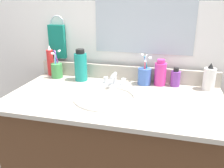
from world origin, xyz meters
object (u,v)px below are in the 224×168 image
at_px(bottle_cream_purple, 175,78).
at_px(cup_green, 57,70).
at_px(faucet, 115,81).
at_px(bottle_soap_pink, 160,73).
at_px(cup_blue_plastic, 145,76).
at_px(bottle_spray_red, 50,62).
at_px(bottle_mouthwash_teal, 81,66).
at_px(bottle_lotion_white, 209,78).
at_px(hand_towel, 57,42).

relative_size(bottle_cream_purple, cup_green, 0.60).
xyz_separation_m(faucet, bottle_cream_purple, (0.35, 0.09, 0.02)).
distance_m(bottle_soap_pink, cup_green, 0.66).
bearing_deg(cup_blue_plastic, faucet, -156.70).
bearing_deg(cup_blue_plastic, bottle_soap_pink, 8.08).
relative_size(bottle_spray_red, cup_blue_plastic, 1.08).
relative_size(bottle_cream_purple, bottle_mouthwash_teal, 0.56).
xyz_separation_m(bottle_soap_pink, bottle_cream_purple, (0.09, 0.00, -0.02)).
bearing_deg(bottle_spray_red, bottle_cream_purple, -1.26).
relative_size(bottle_lotion_white, cup_green, 0.84).
distance_m(bottle_soap_pink, bottle_lotion_white, 0.27).
xyz_separation_m(hand_towel, bottle_cream_purple, (0.78, -0.07, -0.17)).
height_order(bottle_soap_pink, bottle_lotion_white, same).
xyz_separation_m(bottle_lotion_white, cup_blue_plastic, (-0.36, 0.00, -0.01)).
relative_size(hand_towel, bottle_spray_red, 1.08).
bearing_deg(cup_green, bottle_mouthwash_teal, -3.61).
height_order(faucet, cup_green, cup_green).
distance_m(bottle_soap_pink, bottle_cream_purple, 0.09).
bearing_deg(cup_green, bottle_soap_pink, 2.12).
height_order(hand_towel, cup_green, hand_towel).
relative_size(hand_towel, bottle_mouthwash_teal, 1.10).
bearing_deg(cup_blue_plastic, bottle_lotion_white, -0.03).
distance_m(bottle_soap_pink, bottle_spray_red, 0.73).
xyz_separation_m(bottle_spray_red, cup_green, (0.07, -0.04, -0.04)).
bearing_deg(bottle_cream_purple, bottle_soap_pink, -179.02).
xyz_separation_m(bottle_soap_pink, bottle_spray_red, (-0.73, 0.02, 0.02)).
bearing_deg(hand_towel, faucet, -19.42).
bearing_deg(bottle_spray_red, bottle_soap_pink, -1.54).
bearing_deg(faucet, bottle_spray_red, 167.42).
xyz_separation_m(faucet, bottle_lotion_white, (0.53, 0.07, 0.04)).
bearing_deg(cup_green, faucet, -8.57).
distance_m(bottle_soap_pink, cup_blue_plastic, 0.09).
xyz_separation_m(faucet, cup_green, (-0.40, 0.06, 0.02)).
bearing_deg(hand_towel, bottle_lotion_white, -4.75).
bearing_deg(bottle_spray_red, cup_blue_plastic, -2.92).
bearing_deg(bottle_cream_purple, bottle_mouthwash_teal, -176.35).
bearing_deg(hand_towel, bottle_soap_pink, -5.53).
bearing_deg(faucet, cup_green, 171.43).
xyz_separation_m(faucet, bottle_mouthwash_teal, (-0.23, 0.05, 0.06)).
distance_m(hand_towel, bottle_mouthwash_teal, 0.26).
bearing_deg(hand_towel, cup_green, -72.98).
relative_size(bottle_soap_pink, bottle_mouthwash_teal, 0.79).
bearing_deg(bottle_spray_red, bottle_lotion_white, -1.87).
bearing_deg(bottle_mouthwash_teal, cup_green, 176.39).
height_order(faucet, bottle_soap_pink, bottle_soap_pink).
bearing_deg(cup_green, hand_towel, 107.02).
bearing_deg(bottle_cream_purple, faucet, -166.02).
relative_size(faucet, bottle_mouthwash_teal, 0.80).
height_order(hand_towel, cup_blue_plastic, hand_towel).
xyz_separation_m(hand_towel, cup_blue_plastic, (0.60, -0.08, -0.17)).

